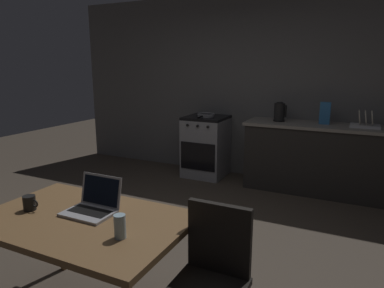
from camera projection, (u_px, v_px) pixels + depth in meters
The scene contains 13 objects.
ground_plane at pixel (156, 250), 3.23m from camera, with size 12.00×12.00×0.00m, color #473D33.
back_wall at pixel (265, 88), 5.09m from camera, with size 6.40×0.10×2.69m, color #5F5E5E.
kitchen_counter at pixel (328, 159), 4.57m from camera, with size 2.16×0.64×0.92m.
stove_oven at pixel (206, 146), 5.31m from camera, with size 0.60×0.62×0.92m.
dining_table at pixel (83, 228), 2.21m from camera, with size 1.32×0.84×0.73m.
chair at pixel (212, 274), 1.95m from camera, with size 0.40×0.40×0.91m.
laptop at pixel (93, 206), 2.27m from camera, with size 0.32×0.27×0.22m.
electric_kettle at pixel (279, 112), 4.72m from camera, with size 0.17×0.15×0.26m.
frying_pan at pixel (206, 115), 5.18m from camera, with size 0.26×0.43×0.05m.
coffee_mug at pixel (30, 203), 2.30m from camera, with size 0.12×0.08×0.10m.
drinking_glass at pixel (120, 226), 1.93m from camera, with size 0.07×0.07×0.14m.
cereal_box at pixel (325, 113), 4.49m from camera, with size 0.13×0.05×0.29m.
dish_rack at pixel (365, 123), 4.29m from camera, with size 0.34×0.26×0.21m.
Camera 1 is at (1.58, -2.49, 1.67)m, focal length 32.62 mm.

